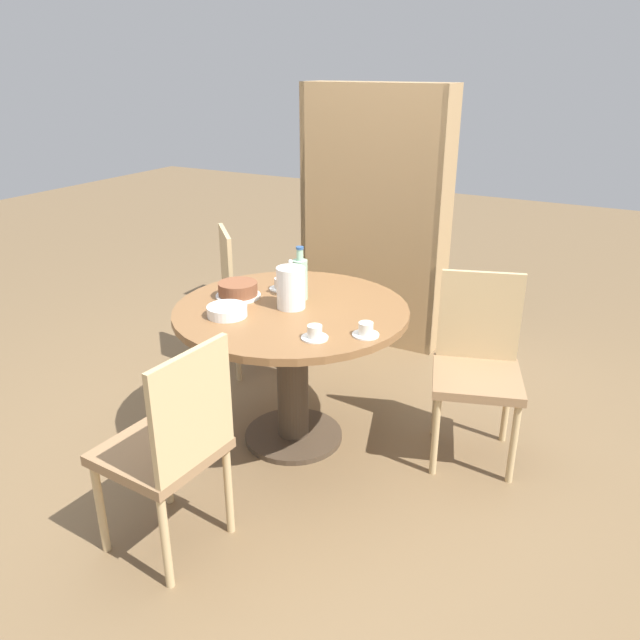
% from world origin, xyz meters
% --- Properties ---
extents(ground_plane, '(14.00, 14.00, 0.00)m').
position_xyz_m(ground_plane, '(0.00, 0.00, 0.00)').
color(ground_plane, brown).
extents(dining_table, '(1.16, 1.16, 0.75)m').
position_xyz_m(dining_table, '(0.00, 0.00, 0.57)').
color(dining_table, '#473828').
rests_on(dining_table, ground_plane).
extents(chair_a, '(0.59, 0.59, 0.92)m').
position_xyz_m(chair_a, '(-0.69, 0.61, 0.49)').
color(chair_a, tan).
rests_on(chair_a, ground_plane).
extents(chair_b, '(0.44, 0.44, 0.92)m').
position_xyz_m(chair_b, '(0.01, -0.92, 0.49)').
color(chair_b, tan).
rests_on(chair_b, ground_plane).
extents(chair_c, '(0.53, 0.53, 0.92)m').
position_xyz_m(chair_c, '(0.85, 0.35, 0.49)').
color(chair_c, tan).
rests_on(chair_c, ground_plane).
extents(bookshelf, '(1.01, 0.28, 1.74)m').
position_xyz_m(bookshelf, '(-0.21, 1.43, 0.81)').
color(bookshelf, tan).
rests_on(bookshelf, ground_plane).
extents(coffee_pot, '(0.14, 0.14, 0.24)m').
position_xyz_m(coffee_pot, '(0.00, 0.00, 0.86)').
color(coffee_pot, white).
rests_on(coffee_pot, dining_table).
extents(water_bottle, '(0.08, 0.08, 0.27)m').
position_xyz_m(water_bottle, '(-0.02, 0.13, 0.86)').
color(water_bottle, '#99C6A3').
rests_on(water_bottle, dining_table).
extents(cake_main, '(0.23, 0.23, 0.08)m').
position_xyz_m(cake_main, '(-0.31, -0.01, 0.79)').
color(cake_main, white).
rests_on(cake_main, dining_table).
extents(cup_a, '(0.12, 0.12, 0.06)m').
position_xyz_m(cup_a, '(0.28, -0.27, 0.77)').
color(cup_a, white).
rests_on(cup_a, dining_table).
extents(cup_b, '(0.12, 0.12, 0.06)m').
position_xyz_m(cup_b, '(-0.19, 0.20, 0.77)').
color(cup_b, white).
rests_on(cup_b, dining_table).
extents(cup_c, '(0.12, 0.12, 0.06)m').
position_xyz_m(cup_c, '(0.46, -0.13, 0.77)').
color(cup_c, white).
rests_on(cup_c, dining_table).
extents(plate_stack, '(0.19, 0.19, 0.05)m').
position_xyz_m(plate_stack, '(-0.21, -0.24, 0.77)').
color(plate_stack, white).
rests_on(plate_stack, dining_table).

